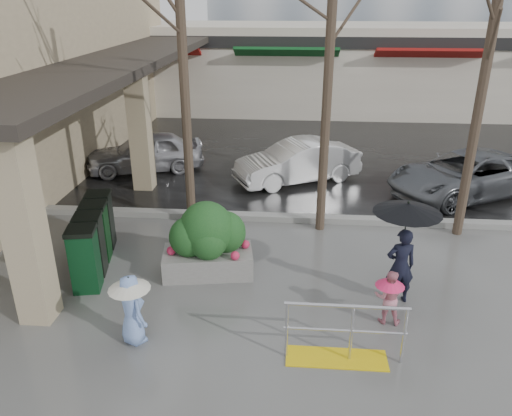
# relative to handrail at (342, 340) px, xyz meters

# --- Properties ---
(ground) EXTENTS (120.00, 120.00, 0.00)m
(ground) POSITION_rel_handrail_xyz_m (-1.36, 1.20, -0.38)
(ground) COLOR #51514F
(ground) RESTS_ON ground
(street_asphalt) EXTENTS (120.00, 36.00, 0.01)m
(street_asphalt) POSITION_rel_handrail_xyz_m (-1.36, 23.20, -0.37)
(street_asphalt) COLOR black
(street_asphalt) RESTS_ON ground
(curb) EXTENTS (120.00, 0.30, 0.15)m
(curb) POSITION_rel_handrail_xyz_m (-1.36, 5.20, -0.30)
(curb) COLOR gray
(curb) RESTS_ON ground
(canopy_slab) EXTENTS (2.80, 18.00, 0.25)m
(canopy_slab) POSITION_rel_handrail_xyz_m (-6.16, 9.20, 3.25)
(canopy_slab) COLOR #2D2823
(canopy_slab) RESTS_ON pillar_front
(pillar_front) EXTENTS (0.55, 0.55, 3.50)m
(pillar_front) POSITION_rel_handrail_xyz_m (-5.26, 0.70, 1.37)
(pillar_front) COLOR tan
(pillar_front) RESTS_ON ground
(pillar_back) EXTENTS (0.55, 0.55, 3.50)m
(pillar_back) POSITION_rel_handrail_xyz_m (-5.26, 7.20, 1.37)
(pillar_back) COLOR tan
(pillar_back) RESTS_ON ground
(storefront_row) EXTENTS (34.00, 6.74, 4.00)m
(storefront_row) POSITION_rel_handrail_xyz_m (0.64, 19.17, 1.64)
(storefront_row) COLOR beige
(storefront_row) RESTS_ON ground
(handrail) EXTENTS (1.90, 0.50, 1.03)m
(handrail) POSITION_rel_handrail_xyz_m (0.00, 0.00, 0.00)
(handrail) COLOR yellow
(handrail) RESTS_ON ground
(tree_west) EXTENTS (3.20, 3.20, 6.80)m
(tree_west) POSITION_rel_handrail_xyz_m (-3.36, 4.80, 4.71)
(tree_west) COLOR #382B21
(tree_west) RESTS_ON ground
(tree_mideast) EXTENTS (3.20, 3.20, 6.50)m
(tree_mideast) POSITION_rel_handrail_xyz_m (3.14, 4.80, 4.48)
(tree_mideast) COLOR #382B21
(tree_mideast) RESTS_ON ground
(woman) EXTENTS (1.21, 1.21, 2.03)m
(woman) POSITION_rel_handrail_xyz_m (1.17, 1.75, 0.92)
(woman) COLOR black
(woman) RESTS_ON ground
(child_pink) EXTENTS (0.53, 0.50, 1.01)m
(child_pink) POSITION_rel_handrail_xyz_m (0.88, 1.07, 0.19)
(child_pink) COLOR pink
(child_pink) RESTS_ON ground
(child_blue) EXTENTS (0.71, 0.70, 1.23)m
(child_blue) POSITION_rel_handrail_xyz_m (-3.39, 0.18, 0.35)
(child_blue) COLOR #7C9CDC
(child_blue) RESTS_ON ground
(planter) EXTENTS (1.93, 1.18, 1.58)m
(planter) POSITION_rel_handrail_xyz_m (-2.53, 2.48, 0.38)
(planter) COLOR gray
(planter) RESTS_ON ground
(news_boxes) EXTENTS (0.98, 2.40, 1.31)m
(news_boxes) POSITION_rel_handrail_xyz_m (-4.96, 2.56, 0.28)
(news_boxes) COLOR #0E3D1D
(news_boxes) RESTS_ON ground
(car_a) EXTENTS (3.98, 2.58, 1.26)m
(car_a) POSITION_rel_handrail_xyz_m (-5.67, 8.76, 0.25)
(car_a) COLOR silver
(car_a) RESTS_ON ground
(car_b) EXTENTS (4.01, 2.96, 1.26)m
(car_b) POSITION_rel_handrail_xyz_m (-0.76, 8.13, 0.25)
(car_b) COLOR white
(car_b) RESTS_ON ground
(car_c) EXTENTS (4.99, 3.92, 1.26)m
(car_c) POSITION_rel_handrail_xyz_m (3.99, 7.35, 0.25)
(car_c) COLOR slate
(car_c) RESTS_ON ground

